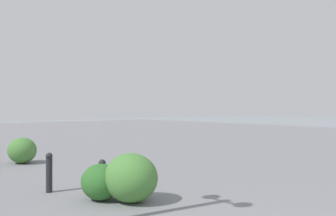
# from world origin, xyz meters

# --- Properties ---
(bollard_near) EXTENTS (0.13, 0.13, 0.68)m
(bollard_near) POSITION_xyz_m (4.21, -1.00, 0.36)
(bollard_near) COLOR #232328
(bollard_near) RESTS_ON ground
(bollard_mid) EXTENTS (0.13, 0.13, 0.76)m
(bollard_mid) POSITION_xyz_m (5.21, -0.44, 0.40)
(bollard_mid) COLOR #232328
(bollard_mid) RESTS_ON ground
(shrub_low) EXTENTS (0.98, 0.88, 0.83)m
(shrub_low) POSITION_xyz_m (3.61, -1.21, 0.42)
(shrub_low) COLOR #477F38
(shrub_low) RESTS_ON ground
(shrub_round) EXTENTS (0.88, 0.79, 0.74)m
(shrub_round) POSITION_xyz_m (9.14, -1.31, 0.37)
(shrub_round) COLOR #477F38
(shrub_round) RESTS_ON ground
(shrub_wide) EXTENTS (0.75, 0.67, 0.63)m
(shrub_wide) POSITION_xyz_m (4.06, -0.89, 0.32)
(shrub_wide) COLOR #2D6628
(shrub_wide) RESTS_ON ground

